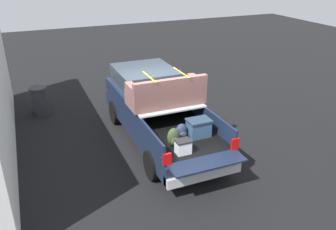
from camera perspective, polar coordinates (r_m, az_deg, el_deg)
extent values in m
plane|color=black|center=(10.63, -1.27, -4.17)|extent=(40.00, 40.00, 0.00)
cube|color=#162138|center=(10.35, -1.30, -1.23)|extent=(5.50, 1.92, 0.49)
cube|color=black|center=(9.25, 1.46, -2.71)|extent=(2.80, 1.80, 0.04)
cube|color=#162138|center=(8.84, -4.04, -2.46)|extent=(2.80, 0.06, 0.50)
cube|color=#162138|center=(9.53, 6.57, -0.47)|extent=(2.80, 0.06, 0.50)
cube|color=#162138|center=(10.29, -1.68, 1.63)|extent=(0.06, 1.80, 0.50)
cube|color=#162138|center=(7.95, 6.48, -7.77)|extent=(0.55, 1.80, 0.04)
cube|color=#B2B2B7|center=(9.68, -0.41, 1.85)|extent=(1.25, 1.92, 0.04)
cube|color=#162138|center=(11.32, -3.87, 3.76)|extent=(2.30, 1.92, 0.50)
cube|color=#2D3842|center=(11.06, -3.77, 6.19)|extent=(1.94, 1.76, 0.57)
cube|color=#162138|center=(12.56, -5.92, 5.49)|extent=(0.40, 1.82, 0.38)
cube|color=#B2B2B7|center=(8.28, 5.83, -9.53)|extent=(0.24, 1.92, 0.24)
cube|color=red|center=(7.72, -0.15, -7.25)|extent=(0.06, 0.20, 0.28)
cube|color=red|center=(8.47, 10.92, -4.67)|extent=(0.06, 0.20, 0.28)
cylinder|color=black|center=(11.72, -8.48, 0.47)|extent=(0.76, 0.30, 0.76)
cylinder|color=black|center=(12.23, -0.51, 1.79)|extent=(0.76, 0.30, 0.76)
cylinder|color=black|center=(8.76, -2.38, -8.11)|extent=(0.76, 0.30, 0.76)
cylinder|color=black|center=(9.42, 7.72, -5.79)|extent=(0.76, 0.30, 0.76)
cube|color=#335170|center=(8.92, 5.03, -2.24)|extent=(0.40, 0.55, 0.41)
cube|color=#23394E|center=(8.82, 5.09, -0.90)|extent=(0.44, 0.59, 0.05)
ellipsoid|color=#283351|center=(8.78, 2.20, -2.65)|extent=(0.20, 0.31, 0.40)
ellipsoid|color=#283351|center=(8.72, 2.50, -3.30)|extent=(0.09, 0.22, 0.18)
ellipsoid|color=#384728|center=(8.42, 0.91, -3.62)|extent=(0.20, 0.32, 0.48)
ellipsoid|color=#384728|center=(8.37, 1.21, -4.38)|extent=(0.09, 0.23, 0.21)
cube|color=white|center=(8.16, 2.48, -5.32)|extent=(0.26, 0.34, 0.30)
cube|color=#262628|center=(8.08, 2.50, -4.27)|extent=(0.28, 0.36, 0.04)
cube|color=brown|center=(9.59, -0.41, 3.12)|extent=(0.92, 2.08, 0.42)
cube|color=brown|center=(9.13, 0.50, 4.72)|extent=(0.16, 2.08, 0.40)
cube|color=brown|center=(9.23, -5.93, 4.23)|extent=(0.68, 0.20, 0.22)
cube|color=brown|center=(9.90, 4.51, 5.70)|extent=(0.68, 0.20, 0.22)
cube|color=yellow|center=(9.23, -3.11, 6.29)|extent=(1.02, 0.03, 0.02)
cube|color=yellow|center=(9.57, 2.18, 6.98)|extent=(1.02, 0.03, 0.02)
cylinder|color=#2D2D33|center=(13.06, -20.25, 2.06)|extent=(0.56, 0.56, 0.90)
cylinder|color=#2D2D33|center=(12.89, -20.56, 4.07)|extent=(0.60, 0.60, 0.08)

